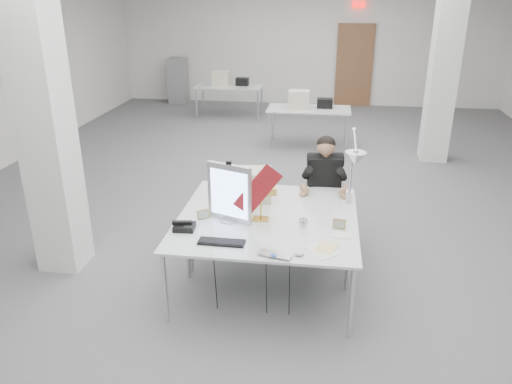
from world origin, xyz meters
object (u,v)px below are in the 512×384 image
desk_phone (184,227)px  architect_lamp (353,170)px  bankers_lamp (261,205)px  monitor (229,193)px  desk_main (262,238)px  office_chair (323,202)px  beige_monitor (255,185)px  laptop (273,257)px  seated_person (325,173)px

desk_phone → architect_lamp: architect_lamp is taller
bankers_lamp → architect_lamp: size_ratio=0.36×
desk_phone → monitor: bearing=30.5°
desk_main → office_chair: size_ratio=1.79×
monitor → bankers_lamp: (0.31, 0.05, -0.13)m
desk_main → monitor: size_ratio=3.05×
desk_main → office_chair: (0.55, 1.50, -0.24)m
desk_phone → beige_monitor: size_ratio=0.57×
laptop → architect_lamp: size_ratio=0.33×
monitor → laptop: (0.51, -0.70, -0.28)m
seated_person → monitor: bearing=-137.3°
desk_phone → architect_lamp: bearing=19.2°
desk_main → beige_monitor: size_ratio=5.11×
desk_main → desk_phone: size_ratio=9.02×
bankers_lamp → desk_phone: 0.78m
bankers_lamp → beige_monitor: 0.55m
seated_person → laptop: (-0.40, -1.83, -0.13)m
desk_main → bankers_lamp: 0.41m
laptop → desk_phone: 1.01m
beige_monitor → laptop: bearing=-82.3°
office_chair → seated_person: 0.40m
desk_phone → architect_lamp: 1.77m
seated_person → architect_lamp: size_ratio=1.09×
beige_monitor → bankers_lamp: bearing=-82.9°
desk_main → seated_person: size_ratio=1.84×
desk_main → architect_lamp: architect_lamp is taller
office_chair → monitor: 1.59m
office_chair → desk_phone: bearing=-140.4°
seated_person → laptop: 1.88m
desk_main → office_chair: office_chair is taller
laptop → architect_lamp: (0.68, 1.09, 0.44)m
laptop → seated_person: bearing=90.7°
architect_lamp → seated_person: bearing=89.9°
desk_main → seated_person: bearing=69.1°
seated_person → architect_lamp: bearing=-77.9°
office_chair → bankers_lamp: size_ratio=3.13×
seated_person → architect_lamp: 0.84m
laptop → desk_phone: desk_phone is taller
seated_person → laptop: bearing=-110.7°
laptop → beige_monitor: bearing=118.1°
laptop → beige_monitor: 1.33m
desk_phone → seated_person: bearing=43.4°
monitor → desk_phone: 0.55m
seated_person → bankers_lamp: (-0.61, -1.08, 0.02)m
seated_person → beige_monitor: 0.93m
monitor → architect_lamp: (1.19, 0.40, 0.15)m
seated_person → bankers_lamp: bearing=-127.8°
seated_person → monitor: seated_person is taller
monitor → desk_phone: monitor is taller
monitor → architect_lamp: bearing=38.6°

